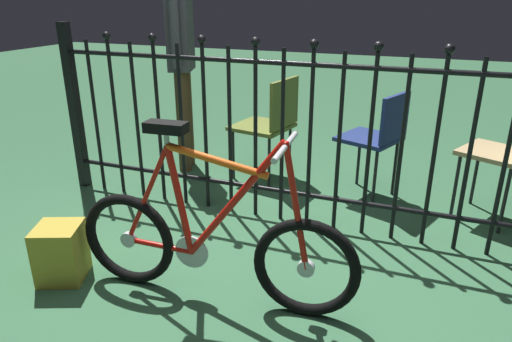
% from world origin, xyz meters
% --- Properties ---
extents(ground_plane, '(20.00, 20.00, 0.00)m').
position_xyz_m(ground_plane, '(0.00, 0.00, 0.00)').
color(ground_plane, '#346542').
extents(iron_fence, '(3.62, 0.07, 1.29)m').
position_xyz_m(iron_fence, '(-0.08, 0.75, 0.65)').
color(iron_fence, black).
rests_on(iron_fence, ground).
extents(bicycle, '(1.48, 0.40, 0.93)m').
position_xyz_m(bicycle, '(-0.12, -0.23, 0.31)').
color(bicycle, black).
rests_on(bicycle, ground).
extents(chair_navy, '(0.51, 0.51, 0.82)m').
position_xyz_m(chair_navy, '(0.47, 1.35, 0.51)').
color(chair_navy, black).
rests_on(chair_navy, ground).
extents(chair_olive, '(0.51, 0.51, 0.85)m').
position_xyz_m(chair_olive, '(-0.40, 1.44, 0.51)').
color(chair_olive, black).
rests_on(chair_olive, ground).
extents(chair_tan, '(0.54, 0.54, 0.82)m').
position_xyz_m(chair_tan, '(1.32, 1.25, 0.52)').
color(chair_tan, black).
rests_on(chair_tan, ground).
extents(person_visitor, '(0.27, 0.46, 1.74)m').
position_xyz_m(person_visitor, '(-1.19, 1.42, 1.05)').
color(person_visitor, '#4C3823').
rests_on(person_visitor, ground).
extents(display_crate, '(0.31, 0.31, 0.32)m').
position_xyz_m(display_crate, '(-0.98, -0.37, 0.16)').
color(display_crate, '#B29933').
rests_on(display_crate, ground).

